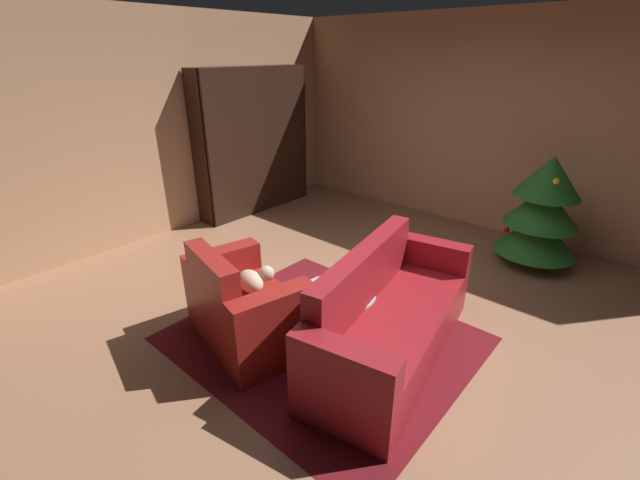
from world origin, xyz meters
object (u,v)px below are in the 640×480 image
(bookshelf_unit, at_px, (260,141))
(decorated_tree, at_px, (542,210))
(armchair_red, at_px, (244,308))
(bottle_on_table, at_px, (350,290))
(coffee_table, at_px, (339,297))
(book_stack_on_table, at_px, (337,284))
(couch_red, at_px, (389,321))

(bookshelf_unit, distance_m, decorated_tree, 3.86)
(bookshelf_unit, xyz_separation_m, armchair_red, (2.40, -2.35, -0.70))
(bookshelf_unit, distance_m, bottle_on_table, 3.65)
(decorated_tree, bearing_deg, armchair_red, -114.07)
(decorated_tree, bearing_deg, coffee_table, -108.30)
(book_stack_on_table, height_order, bottle_on_table, bottle_on_table)
(armchair_red, relative_size, book_stack_on_table, 5.23)
(bottle_on_table, bearing_deg, book_stack_on_table, 159.25)
(bottle_on_table, height_order, decorated_tree, decorated_tree)
(coffee_table, xyz_separation_m, decorated_tree, (0.83, 2.52, 0.26))
(book_stack_on_table, bearing_deg, decorated_tree, 70.91)
(couch_red, relative_size, decorated_tree, 1.60)
(armchair_red, bearing_deg, bookshelf_unit, 135.62)
(bottle_on_table, relative_size, decorated_tree, 0.20)
(couch_red, bearing_deg, coffee_table, -168.68)
(coffee_table, height_order, decorated_tree, decorated_tree)
(armchair_red, xyz_separation_m, coffee_table, (0.54, 0.56, 0.07))
(couch_red, distance_m, bottle_on_table, 0.39)
(bookshelf_unit, relative_size, decorated_tree, 1.64)
(couch_red, height_order, coffee_table, couch_red)
(couch_red, relative_size, book_stack_on_table, 8.82)
(coffee_table, relative_size, book_stack_on_table, 2.72)
(book_stack_on_table, bearing_deg, bookshelf_unit, 148.63)
(bookshelf_unit, relative_size, coffee_table, 3.32)
(bookshelf_unit, xyz_separation_m, coffee_table, (2.95, -1.79, -0.63))
(armchair_red, height_order, couch_red, couch_red)
(couch_red, relative_size, bottle_on_table, 7.83)
(bookshelf_unit, bearing_deg, bottle_on_table, -30.77)
(book_stack_on_table, bearing_deg, coffee_table, -27.34)
(bottle_on_table, bearing_deg, coffee_table, 160.69)
(book_stack_on_table, distance_m, bottle_on_table, 0.21)
(couch_red, distance_m, coffee_table, 0.45)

